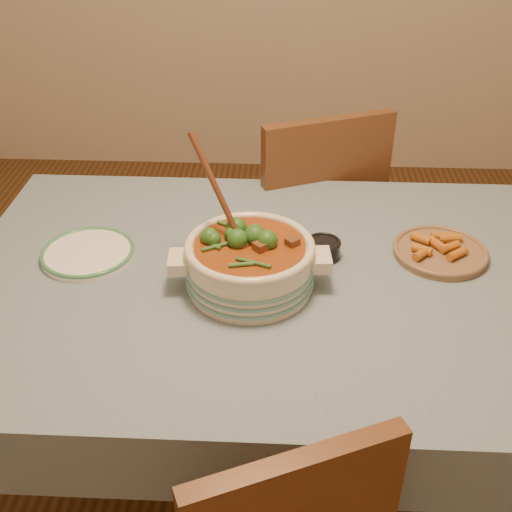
# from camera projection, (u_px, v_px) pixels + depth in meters

# --- Properties ---
(floor) EXTENTS (4.50, 4.50, 0.00)m
(floor) POSITION_uv_depth(u_px,v_px,m) (280.00, 468.00, 2.05)
(floor) COLOR #412812
(floor) RESTS_ON ground
(dining_table) EXTENTS (1.68, 1.08, 0.76)m
(dining_table) POSITION_uv_depth(u_px,v_px,m) (285.00, 304.00, 1.69)
(dining_table) COLOR brown
(dining_table) RESTS_ON floor
(stew_casserole) EXTENTS (0.40, 0.33, 0.37)m
(stew_casserole) POSITION_uv_depth(u_px,v_px,m) (250.00, 260.00, 1.55)
(stew_casserole) COLOR beige
(stew_casserole) RESTS_ON dining_table
(white_plate) EXTENTS (0.32, 0.32, 0.02)m
(white_plate) POSITION_uv_depth(u_px,v_px,m) (88.00, 253.00, 1.70)
(white_plate) COLOR white
(white_plate) RESTS_ON dining_table
(condiment_bowl) EXTENTS (0.11, 0.11, 0.05)m
(condiment_bowl) POSITION_uv_depth(u_px,v_px,m) (323.00, 248.00, 1.69)
(condiment_bowl) COLOR black
(condiment_bowl) RESTS_ON dining_table
(fried_plate) EXTENTS (0.28, 0.28, 0.04)m
(fried_plate) POSITION_uv_depth(u_px,v_px,m) (440.00, 250.00, 1.70)
(fried_plate) COLOR #906C50
(fried_plate) RESTS_ON dining_table
(chair_far) EXTENTS (0.59, 0.59, 0.96)m
(chair_far) POSITION_uv_depth(u_px,v_px,m) (309.00, 217.00, 2.31)
(chair_far) COLOR brown
(chair_far) RESTS_ON floor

